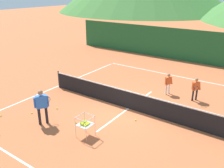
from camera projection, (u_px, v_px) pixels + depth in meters
The scene contains 16 objects.
ground_plane at pixel (128, 109), 12.25m from camera, with size 120.00×120.00×0.00m, color #BC6038.
line_baseline_far at pixel (173, 75), 16.88m from camera, with size 10.31×0.08×0.01m, color white.
line_sideline_west at pixel (57, 86), 14.99m from camera, with size 0.08×11.67×0.01m, color white.
line_service_center at pixel (128, 108), 12.25m from camera, with size 0.08×5.23×0.01m, color white.
tennis_net at pixel (129, 100), 12.07m from camera, with size 9.98×0.08×1.05m.
instructor at pixel (42, 104), 10.54m from camera, with size 0.55×0.82×1.64m.
student_0 at pixel (168, 82), 13.68m from camera, with size 0.36×0.50×1.24m.
student_1 at pixel (196, 87), 12.86m from camera, with size 0.43×0.70×1.28m.
ball_cart at pixel (85, 123), 9.77m from camera, with size 0.58×0.58×0.90m.
tennis_ball_1 at pixel (136, 120), 11.12m from camera, with size 0.07×0.07×0.07m, color yellow.
tennis_ball_2 at pixel (57, 108), 12.19m from camera, with size 0.07×0.07×0.07m, color yellow.
tennis_ball_3 at pixel (76, 123), 10.91m from camera, with size 0.07×0.07×0.07m, color yellow.
tennis_ball_4 at pixel (46, 113), 11.76m from camera, with size 0.07×0.07×0.07m, color yellow.
tennis_ball_6 at pixel (32, 113), 11.74m from camera, with size 0.07×0.07×0.07m, color yellow.
tennis_ball_7 at pixel (1, 116), 11.49m from camera, with size 0.07×0.07×0.07m, color yellow.
windscreen_fence at pixel (194, 46), 19.46m from camera, with size 22.68×0.08×2.62m, color #1E5B2D.
Camera 1 is at (5.56, -9.44, 5.68)m, focal length 38.82 mm.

